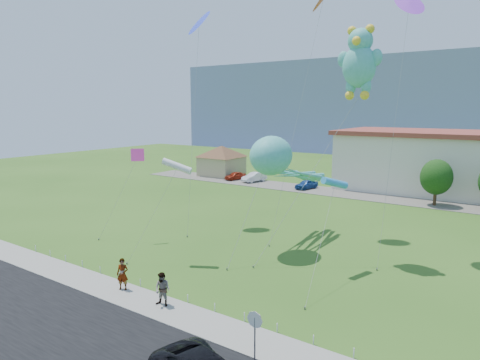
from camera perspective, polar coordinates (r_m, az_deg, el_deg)
name	(u,v)px	position (r m, az deg, el deg)	size (l,w,h in m)	color
ground	(166,283)	(28.98, -9.81, -13.41)	(160.00, 160.00, 0.00)	#2F5919
road	(53,336)	(24.49, -23.68, -18.54)	(80.00, 8.00, 0.06)	black
sidewalk	(134,298)	(27.24, -13.98, -15.00)	(80.00, 2.50, 0.10)	gray
parking_strip	(354,194)	(58.23, 14.94, -1.87)	(70.00, 6.00, 0.06)	#59544C
hill_ridge	(458,104)	(140.22, 27.11, 9.04)	(160.00, 50.00, 25.00)	gray
pavilion	(222,158)	(71.72, -2.47, 2.97)	(9.20, 9.20, 5.00)	tan
stop_sign	(255,324)	(19.80, 1.99, -18.70)	(0.80, 0.07, 2.50)	slate
rope_fence	(151,286)	(28.05, -11.72, -13.72)	(26.05, 0.05, 0.50)	white
tree_near	(436,177)	(54.25, 24.72, 0.35)	(3.60, 3.60, 5.47)	#3F2B19
pedestrian_left	(123,274)	(28.05, -15.39, -12.01)	(0.73, 0.48, 1.99)	gray
pedestrian_right	(162,289)	(25.43, -10.30, -14.16)	(0.95, 0.74, 1.96)	gray
parked_car_red	(235,176)	(67.56, -0.65, 0.57)	(1.47, 3.66, 1.25)	maroon
parked_car_silver	(254,177)	(65.76, 1.92, 0.39)	(1.50, 4.30, 1.42)	silver
parked_car_blue	(307,184)	(60.68, 8.86, -0.55)	(1.55, 3.84, 1.31)	navy
octopus_kite	(279,163)	(34.05, 5.17, 2.27)	(3.05, 12.08, 9.17)	teal
teddy_bear_kite	(359,61)	(32.78, 15.63, 15.06)	(6.52, 7.43, 17.02)	teal
small_kite_purple	(408,10)	(35.63, 21.54, 20.37)	(1.80, 5.82, 19.47)	purple
small_kite_cyan	(334,184)	(29.90, 12.49, -0.49)	(1.47, 7.88, 6.63)	#2E93D3
small_kite_blue	(199,28)	(42.98, -5.52, 19.54)	(3.68, 6.07, 19.91)	blue
small_kite_orange	(322,3)	(40.42, 10.89, 22.17)	(1.98, 7.71, 21.44)	orange
small_kite_pink	(134,163)	(37.26, -13.96, 2.24)	(3.35, 3.07, 7.78)	#F53699
small_kite_white	(177,167)	(31.15, -8.45, 1.75)	(2.86, 3.99, 7.55)	silver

